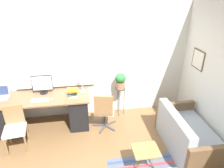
# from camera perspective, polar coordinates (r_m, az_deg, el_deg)

# --- Properties ---
(ground_plane) EXTENTS (14.00, 14.00, 0.00)m
(ground_plane) POSITION_cam_1_polar(r_m,az_deg,el_deg) (4.53, -5.45, -13.52)
(ground_plane) COLOR brown
(wall_back_with_window) EXTENTS (9.00, 0.12, 2.70)m
(wall_back_with_window) POSITION_cam_1_polar(r_m,az_deg,el_deg) (4.56, -7.31, 6.39)
(wall_back_with_window) COLOR silver
(wall_back_with_window) RESTS_ON ground_plane
(wall_right_with_picture) EXTENTS (0.08, 9.00, 2.70)m
(wall_right_with_picture) POSITION_cam_1_polar(r_m,az_deg,el_deg) (4.53, 24.68, 3.95)
(wall_right_with_picture) COLOR silver
(wall_right_with_picture) RESTS_ON ground_plane
(desk) EXTENTS (2.10, 0.74, 0.77)m
(desk) POSITION_cam_1_polar(r_m,az_deg,el_deg) (4.68, -19.49, -7.39)
(desk) COLOR brown
(desk) RESTS_ON ground_plane
(laptop) EXTENTS (0.32, 0.26, 0.24)m
(laptop) POSITION_cam_1_polar(r_m,az_deg,el_deg) (4.80, -29.25, -2.87)
(laptop) COLOR #B7B7BC
(laptop) RESTS_ON desk
(monitor) EXTENTS (0.43, 0.17, 0.42)m
(monitor) POSITION_cam_1_polar(r_m,az_deg,el_deg) (4.55, -19.29, -0.03)
(monitor) COLOR black
(monitor) RESTS_ON desk
(keyboard) EXTENTS (0.36, 0.13, 0.02)m
(keyboard) POSITION_cam_1_polar(r_m,az_deg,el_deg) (4.37, -19.89, -4.34)
(keyboard) COLOR silver
(keyboard) RESTS_ON desk
(mouse) EXTENTS (0.04, 0.06, 0.03)m
(mouse) POSITION_cam_1_polar(r_m,az_deg,el_deg) (4.30, -16.76, -4.25)
(mouse) COLOR silver
(mouse) RESTS_ON desk
(desk_lamp) EXTENTS (0.15, 0.15, 0.46)m
(desk_lamp) POSITION_cam_1_polar(r_m,az_deg,el_deg) (4.37, -8.63, 1.53)
(desk_lamp) COLOR #ADADB2
(desk_lamp) RESTS_ON desk
(book_stack) EXTENTS (0.22, 0.16, 0.20)m
(book_stack) POSITION_cam_1_polar(r_m,az_deg,el_deg) (4.27, -11.09, -2.40)
(book_stack) COLOR white
(book_stack) RESTS_ON desk
(desk_chair_wooden) EXTENTS (0.44, 0.45, 0.85)m
(desk_chair_wooden) POSITION_cam_1_polar(r_m,az_deg,el_deg) (4.33, -26.00, -10.91)
(desk_chair_wooden) COLOR olive
(desk_chair_wooden) RESTS_ON ground_plane
(office_chair_swivel) EXTENTS (0.55, 0.55, 0.91)m
(office_chair_swivel) POSITION_cam_1_polar(r_m,az_deg,el_deg) (4.34, -2.20, -7.48)
(office_chair_swivel) COLOR #47474C
(office_chair_swivel) RESTS_ON ground_plane
(couch_loveseat) EXTENTS (0.84, 1.44, 0.79)m
(couch_loveseat) POSITION_cam_1_polar(r_m,az_deg,el_deg) (4.25, 20.65, -13.75)
(couch_loveseat) COLOR #9EA8B2
(couch_loveseat) RESTS_ON ground_plane
(plant_stand) EXTENTS (0.23, 0.23, 0.73)m
(plant_stand) POSITION_cam_1_polar(r_m,az_deg,el_deg) (4.74, 2.36, -2.39)
(plant_stand) COLOR #333338
(plant_stand) RESTS_ON ground_plane
(potted_plant) EXTENTS (0.25, 0.25, 0.37)m
(potted_plant) POSITION_cam_1_polar(r_m,az_deg,el_deg) (4.60, 2.43, 1.02)
(potted_plant) COLOR #9E6B4C
(potted_plant) RESTS_ON plant_stand
(folding_stool) EXTENTS (0.43, 0.37, 0.46)m
(folding_stool) POSITION_cam_1_polar(r_m,az_deg,el_deg) (3.54, 9.61, -18.50)
(folding_stool) COLOR olive
(folding_stool) RESTS_ON ground_plane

